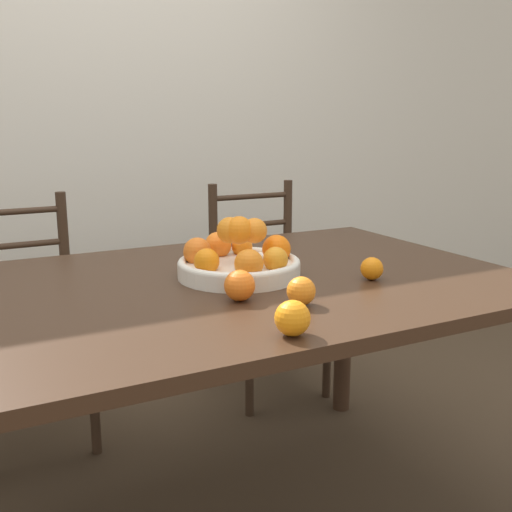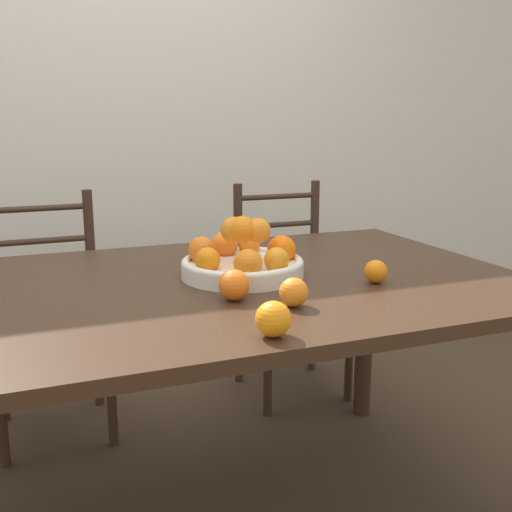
% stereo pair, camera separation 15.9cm
% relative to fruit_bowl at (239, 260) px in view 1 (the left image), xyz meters
% --- Properties ---
extents(wall_back, '(8.00, 0.06, 2.60)m').
position_rel_fruit_bowl_xyz_m(wall_back, '(-0.10, 1.52, 0.48)').
color(wall_back, silver).
rests_on(wall_back, ground_plane).
extents(dining_table, '(1.75, 1.08, 0.77)m').
position_rel_fruit_bowl_xyz_m(dining_table, '(-0.10, -0.02, -0.13)').
color(dining_table, '#382316').
rests_on(dining_table, ground_plane).
extents(fruit_bowl, '(0.35, 0.35, 0.17)m').
position_rel_fruit_bowl_xyz_m(fruit_bowl, '(0.00, 0.00, 0.00)').
color(fruit_bowl, silver).
rests_on(fruit_bowl, dining_table).
extents(orange_loose_0, '(0.07, 0.07, 0.07)m').
position_rel_fruit_bowl_xyz_m(orange_loose_0, '(0.02, -0.31, -0.01)').
color(orange_loose_0, orange).
rests_on(orange_loose_0, dining_table).
extents(orange_loose_1, '(0.08, 0.08, 0.08)m').
position_rel_fruit_bowl_xyz_m(orange_loose_1, '(-0.11, -0.48, -0.01)').
color(orange_loose_1, orange).
rests_on(orange_loose_1, dining_table).
extents(orange_loose_2, '(0.06, 0.06, 0.06)m').
position_rel_fruit_bowl_xyz_m(orange_loose_2, '(0.31, -0.20, -0.02)').
color(orange_loose_2, orange).
rests_on(orange_loose_2, dining_table).
extents(orange_loose_3, '(0.08, 0.08, 0.08)m').
position_rel_fruit_bowl_xyz_m(orange_loose_3, '(-0.10, -0.21, -0.01)').
color(orange_loose_3, orange).
rests_on(orange_loose_3, dining_table).
extents(chair_left, '(0.43, 0.41, 0.93)m').
position_rel_fruit_bowl_xyz_m(chair_left, '(-0.51, 0.78, -0.35)').
color(chair_left, '#382619').
rests_on(chair_left, ground_plane).
extents(chair_right, '(0.42, 0.40, 0.93)m').
position_rel_fruit_bowl_xyz_m(chair_right, '(0.51, 0.78, -0.35)').
color(chair_right, '#382619').
rests_on(chair_right, ground_plane).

